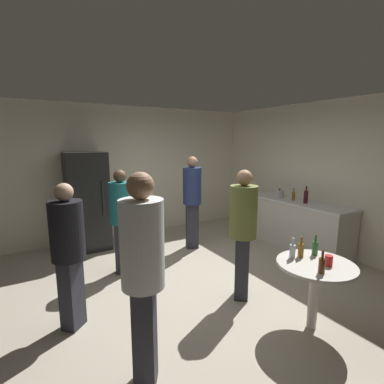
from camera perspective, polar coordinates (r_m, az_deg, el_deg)
name	(u,v)px	position (r m, az deg, el deg)	size (l,w,h in m)	color
ground_plane	(202,285)	(4.37, 1.94, -17.85)	(5.20, 5.20, 0.10)	#B2A893
wall_back	(135,172)	(6.26, -11.16, 3.99)	(5.32, 0.06, 2.70)	silver
wall_side_right	(324,177)	(5.77, 24.60, 2.75)	(0.06, 5.20, 2.70)	silver
refrigerator	(87,201)	(5.64, -20.03, -1.73)	(0.70, 0.68, 1.80)	black
kitchen_counter	(295,224)	(5.82, 19.77, -5.90)	(0.64, 2.11, 0.90)	beige
kettle	(279,194)	(5.91, 16.93, -0.32)	(0.24, 0.17, 0.18)	#B2B2B7
wine_bottle_on_counter	(306,197)	(5.51, 21.62, -0.84)	(0.08, 0.08, 0.31)	#3F141E
beer_bottle_on_counter	(293,196)	(5.70, 19.45, -0.72)	(0.06, 0.06, 0.23)	#8C5919
foreground_table	(315,273)	(3.40, 23.23, -14.47)	(0.80, 0.80, 0.73)	beige
beer_bottle_amber	(301,250)	(3.43, 20.75, -10.62)	(0.06, 0.06, 0.23)	#8C5919
beer_bottle_brown	(322,265)	(3.12, 24.33, -13.03)	(0.06, 0.06, 0.23)	#593314
beer_bottle_green	(315,248)	(3.55, 23.18, -10.10)	(0.06, 0.06, 0.23)	#26662D
beer_bottle_clear	(292,251)	(3.37, 19.28, -10.94)	(0.06, 0.06, 0.23)	silver
plastic_cup_red	(329,261)	(3.33, 25.43, -12.16)	(0.08, 0.08, 0.11)	red
person_in_teal_shirt	(121,214)	(4.42, -13.81, -4.25)	(0.48, 0.48, 1.58)	#2D2D38
person_in_olive_shirt	(243,225)	(3.64, 10.06, -6.48)	(0.48, 0.48, 1.65)	#2D2D38
person_in_navy_shirt	(192,195)	(5.30, 0.04, -0.65)	(0.44, 0.44, 1.72)	#2D2D38
person_in_white_shirt	(143,266)	(2.33, -9.71, -14.20)	(0.47, 0.47, 1.77)	#2D2D38
person_in_black_shirt	(68,246)	(3.29, -23.33, -9.80)	(0.48, 0.48, 1.58)	#2D2D38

